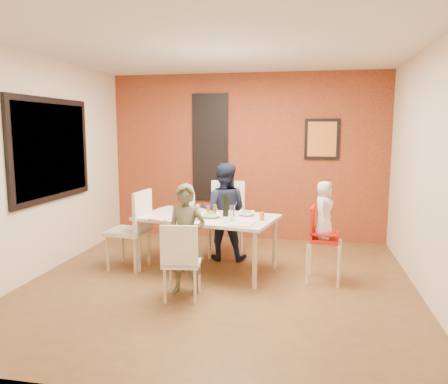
% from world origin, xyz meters
% --- Properties ---
extents(ground, '(4.50, 4.50, 0.00)m').
position_xyz_m(ground, '(0.00, 0.00, 0.00)').
color(ground, brown).
rests_on(ground, ground).
extents(ceiling, '(4.50, 4.50, 0.02)m').
position_xyz_m(ceiling, '(0.00, 0.00, 2.70)').
color(ceiling, silver).
rests_on(ceiling, wall_back).
extents(wall_back, '(4.50, 0.02, 2.70)m').
position_xyz_m(wall_back, '(0.00, 2.25, 1.35)').
color(wall_back, beige).
rests_on(wall_back, ground).
extents(wall_front, '(4.50, 0.02, 2.70)m').
position_xyz_m(wall_front, '(0.00, -2.25, 1.35)').
color(wall_front, beige).
rests_on(wall_front, ground).
extents(wall_left, '(0.02, 4.50, 2.70)m').
position_xyz_m(wall_left, '(-2.25, 0.00, 1.35)').
color(wall_left, beige).
rests_on(wall_left, ground).
extents(wall_right, '(0.02, 4.50, 2.70)m').
position_xyz_m(wall_right, '(2.25, 0.00, 1.35)').
color(wall_right, beige).
rests_on(wall_right, ground).
extents(brick_accent_wall, '(4.50, 0.02, 2.70)m').
position_xyz_m(brick_accent_wall, '(0.00, 2.23, 1.35)').
color(brick_accent_wall, maroon).
rests_on(brick_accent_wall, ground).
extents(picture_window_frame, '(0.05, 1.70, 1.30)m').
position_xyz_m(picture_window_frame, '(-2.22, 0.20, 1.55)').
color(picture_window_frame, black).
rests_on(picture_window_frame, wall_left).
extents(picture_window_pane, '(0.02, 1.55, 1.15)m').
position_xyz_m(picture_window_pane, '(-2.21, 0.20, 1.55)').
color(picture_window_pane, black).
rests_on(picture_window_pane, wall_left).
extents(glassblock_strip, '(0.55, 0.03, 1.70)m').
position_xyz_m(glassblock_strip, '(-0.60, 2.21, 1.50)').
color(glassblock_strip, silver).
rests_on(glassblock_strip, wall_back).
extents(glassblock_surround, '(0.60, 0.03, 1.76)m').
position_xyz_m(glassblock_surround, '(-0.60, 2.21, 1.50)').
color(glassblock_surround, black).
rests_on(glassblock_surround, wall_back).
extents(art_print_frame, '(0.54, 0.03, 0.64)m').
position_xyz_m(art_print_frame, '(1.20, 2.21, 1.65)').
color(art_print_frame, black).
rests_on(art_print_frame, wall_back).
extents(art_print_canvas, '(0.44, 0.01, 0.54)m').
position_xyz_m(art_print_canvas, '(1.20, 2.19, 1.65)').
color(art_print_canvas, orange).
rests_on(art_print_canvas, wall_back).
extents(dining_table, '(1.87, 1.29, 0.71)m').
position_xyz_m(dining_table, '(-0.25, 0.45, 0.65)').
color(dining_table, silver).
rests_on(dining_table, ground).
extents(chair_near, '(0.43, 0.43, 0.84)m').
position_xyz_m(chair_near, '(-0.29, -0.58, 0.47)').
color(chair_near, white).
rests_on(chair_near, ground).
extents(chair_far, '(0.51, 0.51, 1.06)m').
position_xyz_m(chair_far, '(-0.14, 1.25, 0.59)').
color(chair_far, white).
rests_on(chair_far, ground).
extents(chair_left, '(0.52, 0.52, 1.03)m').
position_xyz_m(chair_left, '(-1.19, 0.35, 0.57)').
color(chair_left, silver).
rests_on(chair_left, ground).
extents(high_chair, '(0.42, 0.42, 0.91)m').
position_xyz_m(high_chair, '(1.17, 0.32, 0.54)').
color(high_chair, red).
rests_on(high_chair, ground).
extents(child_near, '(0.46, 0.32, 1.22)m').
position_xyz_m(child_near, '(-0.30, -0.35, 0.61)').
color(child_near, '#51513A').
rests_on(child_near, ground).
extents(child_far, '(0.66, 0.52, 1.35)m').
position_xyz_m(child_far, '(-0.14, 0.99, 0.68)').
color(child_far, '#161C32').
rests_on(child_far, ground).
extents(toddler, '(0.29, 0.37, 0.68)m').
position_xyz_m(toddler, '(1.19, 0.31, 0.87)').
color(toddler, silver).
rests_on(toddler, high_chair).
extents(plate_near_left, '(0.30, 0.30, 0.01)m').
position_xyz_m(plate_near_left, '(-0.76, 0.16, 0.72)').
color(plate_near_left, white).
rests_on(plate_near_left, dining_table).
extents(plate_far_mid, '(0.30, 0.30, 0.01)m').
position_xyz_m(plate_far_mid, '(-0.05, 0.77, 0.72)').
color(plate_far_mid, white).
rests_on(plate_far_mid, dining_table).
extents(plate_near_right, '(0.27, 0.27, 0.01)m').
position_xyz_m(plate_near_right, '(0.27, 0.02, 0.72)').
color(plate_near_right, white).
rests_on(plate_near_right, dining_table).
extents(plate_far_left, '(0.28, 0.28, 0.01)m').
position_xyz_m(plate_far_left, '(-0.72, 0.86, 0.72)').
color(plate_far_left, white).
rests_on(plate_far_left, dining_table).
extents(salad_bowl_a, '(0.27, 0.27, 0.06)m').
position_xyz_m(salad_bowl_a, '(-0.18, 0.36, 0.74)').
color(salad_bowl_a, white).
rests_on(salad_bowl_a, dining_table).
extents(salad_bowl_b, '(0.22, 0.22, 0.05)m').
position_xyz_m(salad_bowl_b, '(0.24, 0.57, 0.74)').
color(salad_bowl_b, white).
rests_on(salad_bowl_b, dining_table).
extents(wine_bottle, '(0.07, 0.07, 0.28)m').
position_xyz_m(wine_bottle, '(-0.01, 0.48, 0.86)').
color(wine_bottle, black).
rests_on(wine_bottle, dining_table).
extents(wine_glass_a, '(0.07, 0.07, 0.20)m').
position_xyz_m(wine_glass_a, '(-0.32, 0.20, 0.81)').
color(wine_glass_a, white).
rests_on(wine_glass_a, dining_table).
extents(wine_glass_b, '(0.06, 0.06, 0.18)m').
position_xyz_m(wine_glass_b, '(0.11, 0.27, 0.80)').
color(wine_glass_b, white).
rests_on(wine_glass_b, dining_table).
extents(paper_towel_roll, '(0.13, 0.13, 0.30)m').
position_xyz_m(paper_towel_roll, '(-0.47, 0.45, 0.86)').
color(paper_towel_roll, white).
rests_on(paper_towel_roll, dining_table).
extents(condiment_red, '(0.04, 0.04, 0.15)m').
position_xyz_m(condiment_red, '(-0.22, 0.39, 0.79)').
color(condiment_red, red).
rests_on(condiment_red, dining_table).
extents(condiment_green, '(0.03, 0.03, 0.12)m').
position_xyz_m(condiment_green, '(-0.01, 0.47, 0.78)').
color(condiment_green, '#377828').
rests_on(condiment_green, dining_table).
extents(condiment_brown, '(0.04, 0.04, 0.15)m').
position_xyz_m(condiment_brown, '(-0.15, 0.45, 0.79)').
color(condiment_brown, brown).
rests_on(condiment_brown, dining_table).
extents(sippy_cup, '(0.06, 0.06, 0.10)m').
position_xyz_m(sippy_cup, '(0.47, 0.30, 0.76)').
color(sippy_cup, '#D26517').
rests_on(sippy_cup, dining_table).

